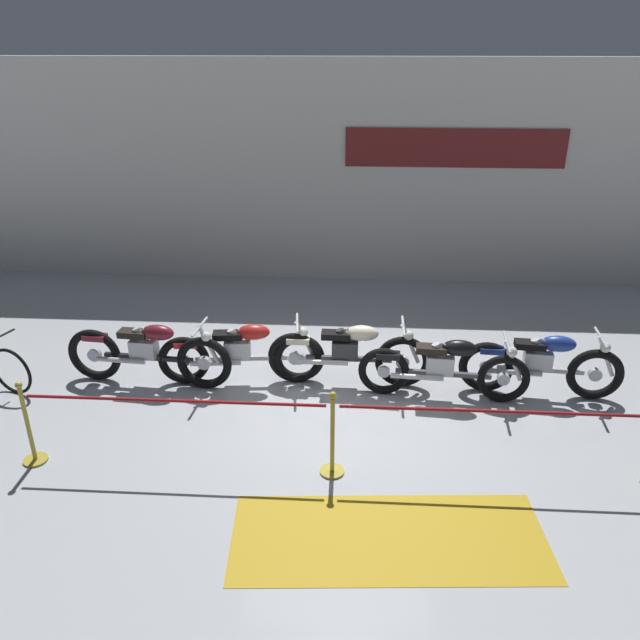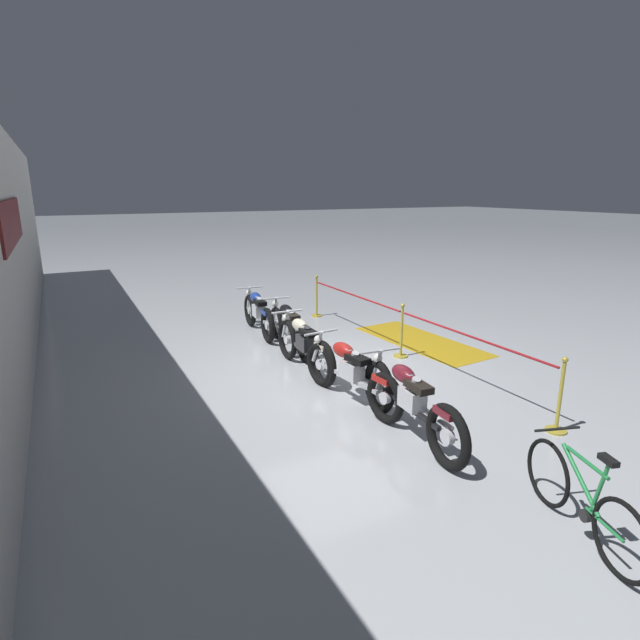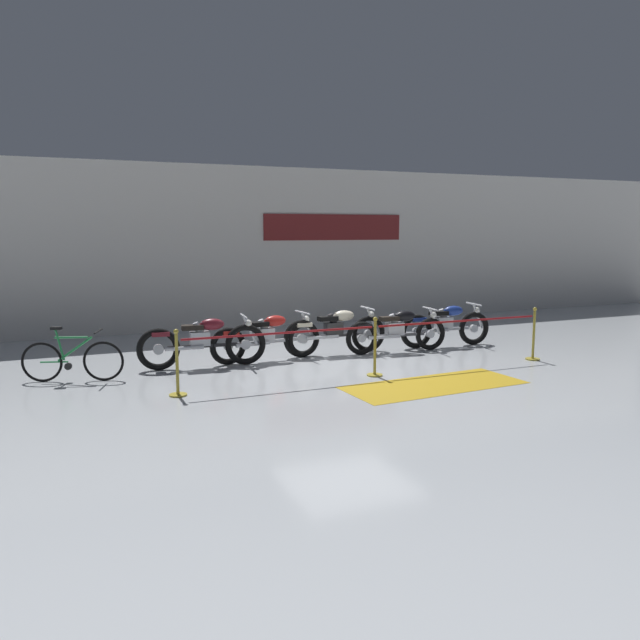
# 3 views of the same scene
# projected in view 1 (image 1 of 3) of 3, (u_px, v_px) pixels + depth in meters

# --- Properties ---
(ground_plane) EXTENTS (120.00, 120.00, 0.00)m
(ground_plane) POSITION_uv_depth(u_px,v_px,m) (341.00, 412.00, 8.21)
(ground_plane) COLOR #B2B7BC
(back_wall) EXTENTS (28.00, 0.29, 4.20)m
(back_wall) POSITION_uv_depth(u_px,v_px,m) (351.00, 174.00, 12.00)
(back_wall) COLOR silver
(back_wall) RESTS_ON ground
(motorcycle_maroon_0) EXTENTS (2.40, 0.62, 0.97)m
(motorcycle_maroon_0) POSITION_uv_depth(u_px,v_px,m) (148.00, 353.00, 8.70)
(motorcycle_maroon_0) COLOR black
(motorcycle_maroon_0) RESTS_ON ground
(motorcycle_red_1) EXTENTS (2.34, 0.63, 0.94)m
(motorcycle_red_1) POSITION_uv_depth(u_px,v_px,m) (242.00, 353.00, 8.74)
(motorcycle_red_1) COLOR black
(motorcycle_red_1) RESTS_ON ground
(motorcycle_cream_2) EXTENTS (2.28, 0.62, 0.96)m
(motorcycle_cream_2) POSITION_uv_depth(u_px,v_px,m) (349.00, 353.00, 8.68)
(motorcycle_cream_2) COLOR black
(motorcycle_cream_2) RESTS_ON ground
(motorcycle_black_3) EXTENTS (2.29, 0.62, 0.93)m
(motorcycle_black_3) POSITION_uv_depth(u_px,v_px,m) (444.00, 368.00, 8.36)
(motorcycle_black_3) COLOR black
(motorcycle_black_3) RESTS_ON ground
(motorcycle_blue_4) EXTENTS (2.18, 0.62, 0.95)m
(motorcycle_blue_4) POSITION_uv_depth(u_px,v_px,m) (542.00, 364.00, 8.42)
(motorcycle_blue_4) COLOR black
(motorcycle_blue_4) RESTS_ON ground
(stanchion_far_left) EXTENTS (7.08, 0.28, 1.05)m
(stanchion_far_left) POSITION_uv_depth(u_px,v_px,m) (223.00, 417.00, 6.85)
(stanchion_far_left) COLOR gold
(stanchion_far_left) RESTS_ON ground
(stanchion_mid_left) EXTENTS (0.28, 0.28, 1.05)m
(stanchion_mid_left) POSITION_uv_depth(u_px,v_px,m) (332.00, 446.00, 6.93)
(stanchion_mid_left) COLOR gold
(stanchion_mid_left) RESTS_ON ground
(floor_banner) EXTENTS (3.18, 1.44, 0.01)m
(floor_banner) POSITION_uv_depth(u_px,v_px,m) (389.00, 537.00, 6.15)
(floor_banner) COLOR #B78E19
(floor_banner) RESTS_ON ground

